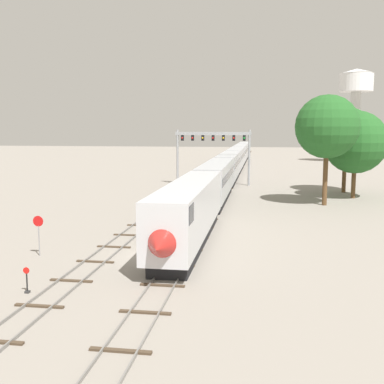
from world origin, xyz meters
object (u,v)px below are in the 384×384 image
signal_gantry (213,144)px  trackside_tree_left (327,127)px  passenger_train (233,162)px  water_tower (356,91)px  trackside_tree_right (346,134)px  switch_stand (27,284)px  trackside_tree_mid (355,142)px  stop_sign (39,230)px

signal_gantry → trackside_tree_left: (15.13, -17.89, 2.67)m
trackside_tree_left → passenger_train: bearing=110.7°
water_tower → trackside_tree_right: (-12.47, -61.11, -10.50)m
switch_stand → trackside_tree_mid: trackside_tree_mid is taller
signal_gantry → switch_stand: bearing=-95.4°
signal_gantry → switch_stand: (-4.85, -50.84, -5.98)m
water_tower → stop_sign: (-39.52, -98.76, -16.89)m
signal_gantry → water_tower: size_ratio=0.49×
signal_gantry → trackside_tree_mid: (19.54, -11.61, 0.74)m
passenger_train → trackside_tree_left: (12.88, -34.09, 6.55)m
stop_sign → trackside_tree_left: size_ratio=0.22×
passenger_train → trackside_tree_mid: trackside_tree_mid is taller
water_tower → switch_stand: size_ratio=16.75×
trackside_tree_mid → trackside_tree_right: 5.73m
trackside_tree_right → stop_sign: bearing=-125.7°
trackside_tree_left → trackside_tree_right: trackside_tree_left is taller
water_tower → trackside_tree_left: water_tower is taller
signal_gantry → trackside_tree_left: bearing=-49.8°
switch_stand → stop_sign: bearing=111.9°
switch_stand → stop_sign: (-2.90, 7.21, 1.35)m
signal_gantry → water_tower: water_tower is taller
passenger_train → water_tower: size_ratio=5.32×
passenger_train → trackside_tree_left: size_ratio=10.11×
passenger_train → trackside_tree_left: 37.02m
stop_sign → trackside_tree_right: 46.79m
water_tower → trackside_tree_mid: 68.83m
passenger_train → stop_sign: size_ratio=45.19×
passenger_train → switch_stand: size_ratio=89.14×
trackside_tree_right → water_tower: bearing=78.5°
water_tower → stop_sign: bearing=-111.8°
stop_sign → trackside_tree_mid: (27.29, 32.02, 5.36)m
stop_sign → trackside_tree_mid: trackside_tree_mid is taller
trackside_tree_right → trackside_tree_mid: bearing=-87.5°
switch_stand → passenger_train: bearing=84.0°
switch_stand → trackside_tree_right: 51.53m
signal_gantry → water_tower: 64.80m
water_tower → trackside_tree_mid: bearing=-100.4°
trackside_tree_right → switch_stand: bearing=-118.3°
trackside_tree_mid → trackside_tree_right: size_ratio=0.94×
trackside_tree_left → trackside_tree_right: bearing=70.7°
passenger_train → signal_gantry: size_ratio=10.76×
switch_stand → trackside_tree_right: trackside_tree_right is taller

